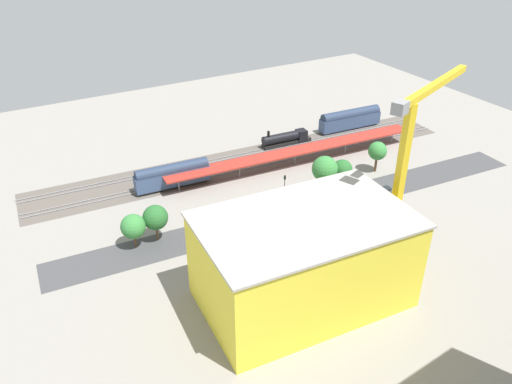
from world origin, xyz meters
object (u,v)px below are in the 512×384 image
(street_tree_3, at_px, (325,169))
(parked_car_1, at_px, (357,200))
(platform_canopy_near, at_px, (295,151))
(tower_crane, at_px, (409,160))
(street_tree_0, at_px, (342,170))
(parked_car_2, at_px, (330,210))
(parked_car_0, at_px, (385,191))
(construction_building, at_px, (304,261))
(street_tree_4, at_px, (377,151))
(street_tree_2, at_px, (133,227))
(locomotive, at_px, (287,138))
(traffic_light, at_px, (285,185))
(freight_coach_far, at_px, (172,175))
(parked_car_3, at_px, (297,219))
(box_truck_0, at_px, (271,234))
(passenger_coach, at_px, (350,119))
(street_tree_1, at_px, (155,218))

(street_tree_3, bearing_deg, parked_car_1, 112.52)
(platform_canopy_near, bearing_deg, street_tree_3, 83.51)
(tower_crane, xyz_separation_m, street_tree_0, (-6.64, -25.05, -15.01))
(parked_car_2, bearing_deg, parked_car_0, -179.46)
(construction_building, distance_m, street_tree_3, 37.12)
(parked_car_1, xyz_separation_m, tower_crane, (4.97, 17.13, 18.55))
(parked_car_0, xyz_separation_m, street_tree_4, (-5.63, -9.78, 4.73))
(tower_crane, distance_m, street_tree_2, 51.98)
(platform_canopy_near, xyz_separation_m, locomotive, (-4.86, -11.29, -2.07))
(traffic_light, bearing_deg, tower_crane, 109.61)
(platform_canopy_near, relative_size, freight_coach_far, 3.81)
(parked_car_2, distance_m, street_tree_4, 23.95)
(tower_crane, bearing_deg, street_tree_4, -124.74)
(freight_coach_far, distance_m, parked_car_3, 31.58)
(freight_coach_far, height_order, box_truck_0, freight_coach_far)
(parked_car_3, bearing_deg, platform_canopy_near, -122.47)
(traffic_light, bearing_deg, platform_canopy_near, -130.53)
(locomotive, bearing_deg, parked_car_2, 72.30)
(passenger_coach, xyz_separation_m, tower_crane, (29.73, 50.84, 16.16))
(parked_car_1, relative_size, traffic_light, 0.66)
(locomotive, height_order, street_tree_1, street_tree_1)
(parked_car_2, relative_size, box_truck_0, 0.49)
(street_tree_1, bearing_deg, box_truck_0, 148.72)
(street_tree_0, distance_m, street_tree_3, 5.20)
(construction_building, bearing_deg, traffic_light, -112.94)
(street_tree_4, bearing_deg, passenger_coach, -114.88)
(construction_building, height_order, tower_crane, tower_crane)
(freight_coach_far, relative_size, street_tree_0, 2.67)
(street_tree_3, height_order, traffic_light, street_tree_3)
(freight_coach_far, relative_size, street_tree_4, 2.29)
(freight_coach_far, relative_size, traffic_light, 2.62)
(parked_car_3, xyz_separation_m, street_tree_0, (-17.45, -7.64, 3.48))
(street_tree_0, distance_m, traffic_light, 15.62)
(tower_crane, bearing_deg, traffic_light, -70.39)
(construction_building, height_order, street_tree_0, construction_building)
(locomotive, height_order, street_tree_4, street_tree_4)
(freight_coach_far, xyz_separation_m, street_tree_0, (-34.29, 18.97, 1.15))
(parked_car_2, distance_m, tower_crane, 25.21)
(street_tree_4, height_order, traffic_light, street_tree_4)
(parked_car_2, distance_m, box_truck_0, 16.64)
(parked_car_0, xyz_separation_m, street_tree_2, (55.67, -8.69, 3.82))
(construction_building, relative_size, traffic_light, 4.84)
(street_tree_0, height_order, street_tree_4, street_tree_4)
(parked_car_1, bearing_deg, construction_building, 35.10)
(freight_coach_far, height_order, parked_car_2, freight_coach_far)
(parked_car_2, relative_size, street_tree_1, 0.62)
(street_tree_0, xyz_separation_m, street_tree_3, (4.99, -0.10, 1.45))
(locomotive, bearing_deg, parked_car_1, 84.62)
(parked_car_3, bearing_deg, street_tree_4, -162.29)
(parked_car_3, height_order, street_tree_0, street_tree_0)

